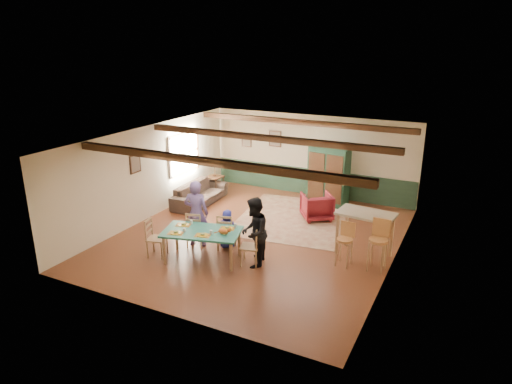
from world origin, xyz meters
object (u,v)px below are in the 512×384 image
at_px(armchair, 317,206).
at_px(end_table, 215,185).
at_px(sofa, 200,193).
at_px(bar_stool_left, 344,245).
at_px(table_lamp, 214,168).
at_px(dining_table, 203,246).
at_px(dining_chair_far_left, 196,229).
at_px(person_man, 196,213).
at_px(armoire, 329,175).
at_px(counter_table, 365,234).
at_px(bar_stool_right, 378,246).
at_px(dining_chair_far_right, 227,231).
at_px(cat, 223,231).
at_px(dining_chair_end_left, 157,238).
at_px(person_woman, 254,232).
at_px(person_child, 227,229).
at_px(dining_chair_end_right, 250,246).

bearing_deg(armchair, end_table, -45.68).
height_order(sofa, bar_stool_left, bar_stool_left).
xyz_separation_m(armchair, sofa, (-3.81, -0.38, -0.06)).
height_order(sofa, table_lamp, table_lamp).
bearing_deg(bar_stool_left, table_lamp, 155.61).
xyz_separation_m(dining_table, dining_chair_far_left, (-0.57, 0.59, 0.10)).
relative_size(person_man, armoire, 0.88).
bearing_deg(armoire, bar_stool_left, -58.91).
relative_size(person_man, sofa, 0.77).
xyz_separation_m(counter_table, bar_stool_right, (0.45, -0.64, 0.05)).
distance_m(dining_chair_far_right, armchair, 3.22).
bearing_deg(table_lamp, counter_table, -23.10).
distance_m(cat, bar_stool_left, 2.80).
distance_m(cat, counter_table, 3.41).
relative_size(dining_chair_end_left, person_woman, 0.58).
xyz_separation_m(dining_chair_far_right, cat, (0.36, -0.75, 0.36)).
bearing_deg(person_child, dining_chair_far_left, 5.71).
relative_size(dining_chair_far_right, end_table, 1.54).
height_order(cat, sofa, cat).
distance_m(armoire, end_table, 3.89).
relative_size(dining_chair_far_left, person_woman, 0.58).
distance_m(dining_chair_end_right, table_lamp, 5.37).
relative_size(dining_table, dining_chair_far_left, 1.89).
xyz_separation_m(counter_table, bar_stool_left, (-0.29, -0.72, -0.04)).
height_order(dining_chair_far_right, person_woman, person_woman).
bearing_deg(dining_table, sofa, 124.14).
xyz_separation_m(dining_table, dining_chair_end_left, (-1.11, -0.30, 0.10)).
xyz_separation_m(dining_chair_end_left, table_lamp, (-1.24, 4.69, 0.42)).
distance_m(dining_chair_end_left, cat, 1.74).
height_order(table_lamp, counter_table, table_lamp).
relative_size(person_woman, armoire, 0.84).
relative_size(dining_chair_end_right, table_lamp, 1.68).
relative_size(dining_chair_end_left, counter_table, 0.71).
distance_m(dining_table, bar_stool_right, 4.04).
bearing_deg(dining_chair_end_left, person_woman, -90.00).
xyz_separation_m(cat, armoire, (0.88, 5.01, 0.14)).
height_order(dining_chair_far_left, sofa, dining_chair_far_left).
height_order(dining_table, end_table, dining_table).
bearing_deg(person_child, sofa, -60.33).
distance_m(dining_chair_end_left, table_lamp, 4.87).
height_order(person_man, end_table, person_man).
xyz_separation_m(dining_chair_end_left, person_man, (0.52, 0.96, 0.39)).
bearing_deg(counter_table, cat, -145.60).
height_order(cat, end_table, cat).
relative_size(armoire, table_lamp, 3.48).
xyz_separation_m(dining_chair_far_right, dining_chair_end_left, (-1.31, -1.09, 0.00)).
height_order(armoire, end_table, armoire).
bearing_deg(sofa, person_man, -150.62).
distance_m(dining_chair_far_right, dining_chair_end_right, 1.04).
bearing_deg(person_woman, dining_chair_end_right, -90.00).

